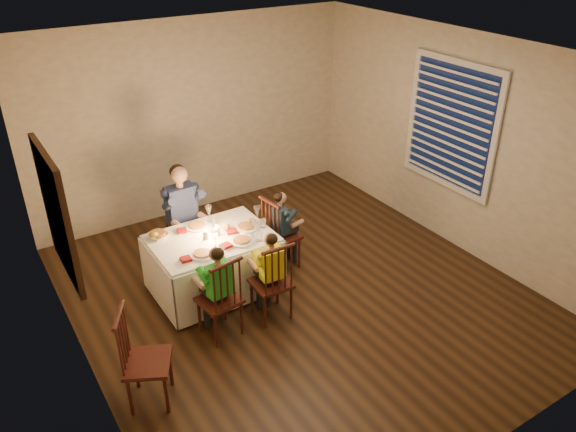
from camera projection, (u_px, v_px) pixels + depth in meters
ground at (298, 293)px, 6.21m from camera, size 5.00×5.00×0.00m
wall_left at (67, 253)px, 4.52m from camera, size 0.02×5.00×2.60m
wall_right at (457, 143)px, 6.64m from camera, size 0.02×5.00×2.60m
wall_back at (195, 118)px, 7.43m from camera, size 4.50×0.02×2.60m
ceiling at (300, 55)px, 4.96m from camera, size 5.00×5.00×0.00m
dining_table at (213, 253)px, 6.04m from camera, size 1.30×0.94×0.64m
chair_adult at (188, 260)px, 6.80m from camera, size 0.39×0.38×0.92m
chair_near_left at (222, 332)px, 5.63m from camera, size 0.42×0.41×0.92m
chair_near_right at (272, 315)px, 5.88m from camera, size 0.39×0.37×0.92m
chair_end at (282, 265)px, 6.69m from camera, size 0.40×0.42×0.92m
chair_extra at (153, 399)px, 4.87m from camera, size 0.51×0.52×0.95m
adult at (188, 260)px, 6.80m from camera, size 0.47×0.43×1.24m
child_green at (222, 332)px, 5.63m from camera, size 0.36×0.33×1.01m
child_yellow at (272, 315)px, 5.88m from camera, size 0.32×0.30×1.00m
child_teal at (282, 265)px, 6.69m from camera, size 0.31×0.33×0.97m
setting_adult at (197, 227)px, 6.13m from camera, size 0.26×0.26×0.02m
setting_green at (202, 254)px, 5.64m from camera, size 0.26×0.26×0.02m
setting_yellow at (242, 241)px, 5.87m from camera, size 0.26×0.26×0.02m
setting_teal at (246, 227)px, 6.12m from camera, size 0.26×0.26×0.02m
candle_left at (206, 235)px, 5.90m from camera, size 0.06×0.06×0.10m
candle_right at (217, 231)px, 5.96m from camera, size 0.06×0.06×0.10m
squash at (155, 236)px, 5.88m from camera, size 0.09×0.09×0.09m
orange_fruit at (226, 227)px, 6.06m from camera, size 0.08×0.08×0.08m
serving_bowl at (158, 236)px, 5.93m from camera, size 0.28×0.28×0.05m
wall_mirror at (57, 215)px, 4.66m from camera, size 0.06×0.95×1.15m
window_blinds at (450, 125)px, 6.60m from camera, size 0.07×1.34×1.54m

